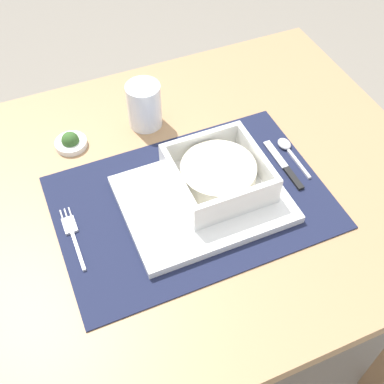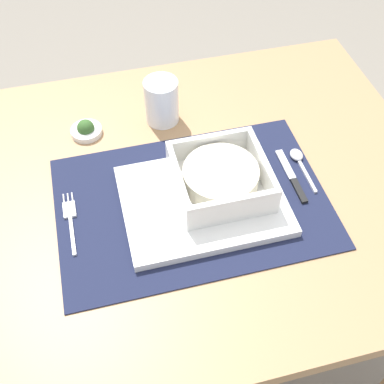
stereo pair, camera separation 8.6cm
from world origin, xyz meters
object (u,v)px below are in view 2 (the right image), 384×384
Objects in this scene: fork at (70,218)px; drinking_glass at (162,103)px; butter_knife at (293,179)px; condiment_saucer at (86,130)px; porridge_bowl at (220,178)px; spoon at (299,159)px; dining_table at (192,218)px.

fork is 1.43× the size of drinking_glass.
butter_knife is 1.40× the size of drinking_glass.
porridge_bowl is at bearing -45.23° from condiment_saucer.
dining_table is at bearing -178.98° from spoon.
porridge_bowl is 1.19× the size of fork.
butter_knife is at bearing -48.89° from drinking_glass.
butter_knife is (-0.03, -0.04, -0.00)m from spoon.
drinking_glass reaches higher than dining_table.
condiment_saucer reaches higher than dining_table.
butter_knife is at bearing -32.01° from condiment_saucer.
condiment_saucer is at bearing 133.15° from dining_table.
porridge_bowl is at bearing -75.33° from drinking_glass.
butter_knife is at bearing -123.36° from spoon.
spoon is at bearing 1.28° from dining_table.
drinking_glass is 0.16m from condiment_saucer.
dining_table is at bearing -46.85° from condiment_saucer.
spoon reaches higher than butter_knife.
fork is at bearing 179.16° from butter_knife.
fork is at bearing -134.17° from drinking_glass.
condiment_saucer reaches higher than fork.
condiment_saucer is (-0.17, 0.19, 0.12)m from dining_table.
porridge_bowl is 0.31m from condiment_saucer.
dining_table is 0.28m from condiment_saucer.
condiment_saucer is at bearing 154.71° from spoon.
porridge_bowl is 2.57× the size of condiment_saucer.
spoon is (0.44, 0.03, 0.00)m from fork.
porridge_bowl is 0.15m from butter_knife.
fork is at bearing 178.48° from porridge_bowl.
spoon is at bearing -25.02° from condiment_saucer.
butter_knife reaches higher than dining_table.
butter_knife is 0.43m from condiment_saucer.
dining_table is 0.24m from spoon.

